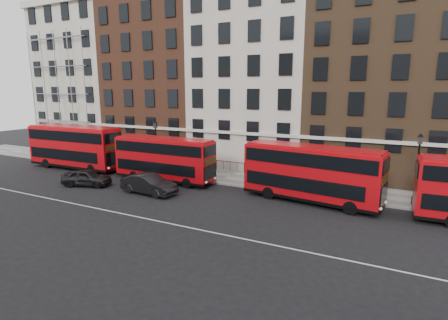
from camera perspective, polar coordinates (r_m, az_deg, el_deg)
The scene contains 13 objects.
ground at distance 25.96m, azimuth -9.86°, elevation -7.99°, with size 120.00×120.00×0.00m, color black.
pavement at distance 34.53m, azimuth 0.59°, elevation -2.79°, with size 80.00×5.00×0.15m, color slate.
kerb at distance 32.38m, azimuth -1.38°, elevation -3.75°, with size 80.00×0.30×0.16m, color gray.
road_centre_line at distance 24.49m, azimuth -12.68°, elevation -9.30°, with size 70.00×0.12×0.01m, color white.
building_terrace at distance 40.37m, azimuth 5.00°, elevation 13.78°, with size 64.00×11.95×22.00m.
bus_a at distance 41.39m, azimuth -23.28°, elevation 2.10°, with size 11.23×2.98×4.69m.
bus_b at distance 33.22m, azimuth -9.79°, elevation 0.29°, with size 9.93×2.43×4.17m.
bus_c at distance 27.44m, azimuth 13.93°, elevation -1.97°, with size 10.69×3.88×4.40m.
car_rear at distance 33.90m, azimuth -21.51°, elevation -2.70°, with size 1.77×4.40×1.50m, color black.
car_front at distance 29.87m, azimuth -12.19°, elevation -3.85°, with size 1.74×4.99×1.64m, color black.
lamp_post_left at distance 36.49m, azimuth -11.04°, elevation 2.58°, with size 0.44×0.44×5.33m.
lamp_post_right at distance 29.16m, azimuth 29.03°, elevation -0.85°, with size 0.44×0.44×5.33m.
iron_railings at distance 36.33m, azimuth 2.13°, elevation -1.15°, with size 6.60×0.06×1.00m, color black, non-canonical shape.
Camera 1 is at (14.84, -19.51, 8.56)m, focal length 28.00 mm.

